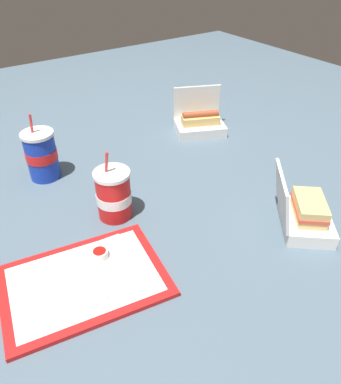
# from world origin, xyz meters

# --- Properties ---
(ground_plane) EXTENTS (3.20, 3.20, 0.00)m
(ground_plane) POSITION_xyz_m (0.00, 0.00, 0.00)
(ground_plane) COLOR #4C6070
(food_tray) EXTENTS (0.41, 0.32, 0.01)m
(food_tray) POSITION_xyz_m (0.32, 0.16, 0.01)
(food_tray) COLOR red
(food_tray) RESTS_ON ground_plane
(ketchup_cup) EXTENTS (0.04, 0.04, 0.02)m
(ketchup_cup) POSITION_xyz_m (0.26, 0.12, 0.03)
(ketchup_cup) COLOR white
(ketchup_cup) RESTS_ON food_tray
(napkin_stack) EXTENTS (0.11, 0.11, 0.00)m
(napkin_stack) POSITION_xyz_m (0.24, 0.11, 0.02)
(napkin_stack) COLOR white
(napkin_stack) RESTS_ON food_tray
(plastic_fork) EXTENTS (0.11, 0.03, 0.00)m
(plastic_fork) POSITION_xyz_m (0.28, 0.23, 0.02)
(plastic_fork) COLOR white
(plastic_fork) RESTS_ON food_tray
(clamshell_hotdog_center) EXTENTS (0.23, 0.20, 0.17)m
(clamshell_hotdog_center) POSITION_xyz_m (-0.38, -0.30, 0.04)
(clamshell_hotdog_center) COLOR white
(clamshell_hotdog_center) RESTS_ON ground_plane
(clamshell_sandwich_right) EXTENTS (0.23, 0.24, 0.16)m
(clamshell_sandwich_right) POSITION_xyz_m (-0.25, 0.31, 0.04)
(clamshell_sandwich_right) COLOR white
(clamshell_sandwich_right) RESTS_ON ground_plane
(soda_cup_front) EXTENTS (0.10, 0.10, 0.22)m
(soda_cup_front) POSITION_xyz_m (0.24, -0.34, 0.08)
(soda_cup_front) COLOR #1938B7
(soda_cup_front) RESTS_ON ground_plane
(soda_cup_center) EXTENTS (0.10, 0.10, 0.21)m
(soda_cup_center) POSITION_xyz_m (0.14, -0.02, 0.07)
(soda_cup_center) COLOR red
(soda_cup_center) RESTS_ON ground_plane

